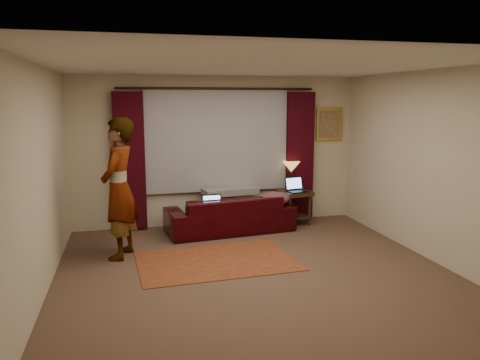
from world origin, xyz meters
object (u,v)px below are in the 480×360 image
laptop_sofa (214,203)px  laptop_table (298,185)px  person (119,189)px  end_table (294,207)px  sofa (230,207)px  tiffany_lamp (291,175)px

laptop_sofa → laptop_table: laptop_table is taller
person → laptop_table: bearing=126.3°
laptop_sofa → end_table: (1.53, 0.42, -0.24)m
person → sofa: bearing=135.0°
tiffany_lamp → end_table: bearing=-88.5°
sofa → person: size_ratio=1.08×
sofa → tiffany_lamp: size_ratio=4.25×
tiffany_lamp → laptop_table: tiffany_lamp is taller
sofa → tiffany_lamp: (1.21, 0.37, 0.43)m
sofa → end_table: (1.21, 0.21, -0.12)m
end_table → tiffany_lamp: tiffany_lamp is taller
laptop_table → tiffany_lamp: bearing=82.9°
tiffany_lamp → laptop_table: size_ratio=1.32×
sofa → end_table: sofa is taller
sofa → laptop_sofa: size_ratio=5.96×
laptop_table → sofa: bearing=172.3°
sofa → laptop_sofa: 0.40m
tiffany_lamp → laptop_sofa: bearing=-159.2°
sofa → laptop_sofa: bearing=27.4°
person → end_table: bearing=128.3°
end_table → tiffany_lamp: bearing=91.5°
laptop_sofa → person: (-1.45, -0.69, 0.44)m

